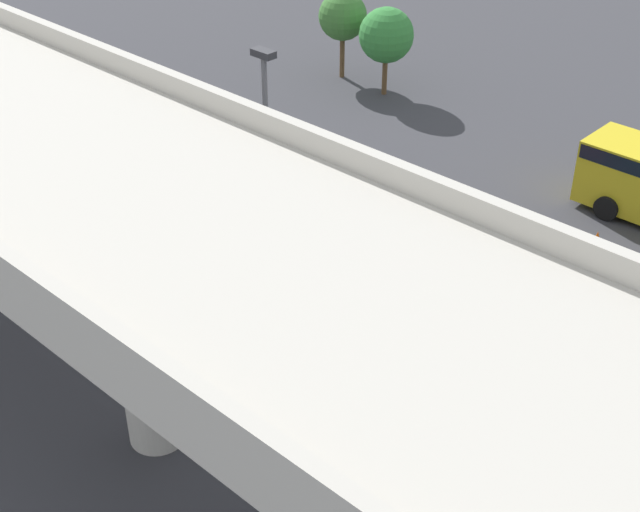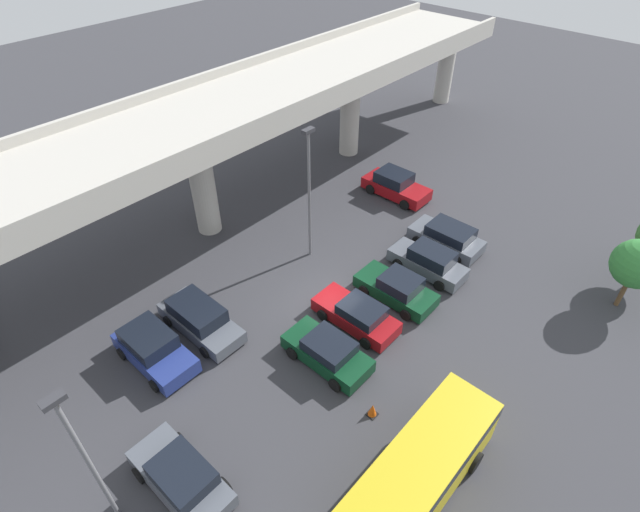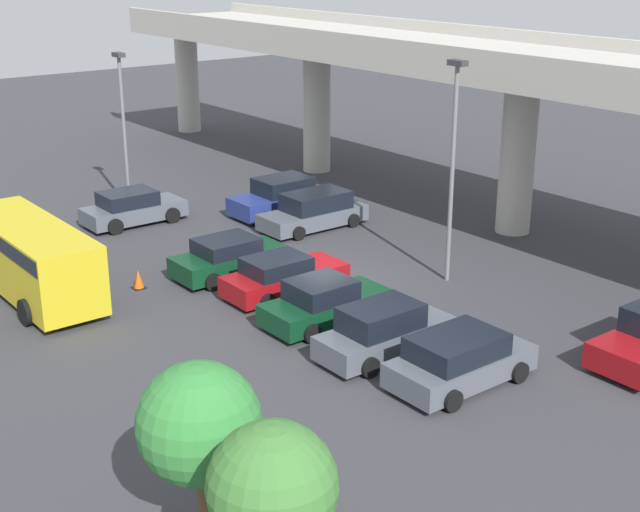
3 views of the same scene
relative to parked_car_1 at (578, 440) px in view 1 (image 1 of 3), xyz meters
name	(u,v)px [view 1 (image 1 of 3)]	position (x,y,z in m)	size (l,w,h in m)	color
ground_plane	(405,274)	(8.36, -3.81, -0.80)	(119.41, 119.41, 0.00)	#38383D
highway_overpass	(129,218)	(8.36, 6.48, 5.77)	(57.20, 7.63, 8.12)	#BCB7AD
parked_car_1	(578,440)	(0.00, 0.00, 0.00)	(2.25, 4.39, 1.71)	navy
parked_car_2	(488,391)	(2.66, -0.03, -0.04)	(2.15, 4.85, 1.61)	#515660
parked_car_3	(523,261)	(5.40, -6.15, -0.10)	(2.15, 4.34, 1.47)	#0C381E
parked_car_4	(444,236)	(8.21, -5.66, -0.12)	(2.08, 4.53, 1.45)	maroon
parked_car_5	(385,203)	(11.13, -6.05, -0.10)	(2.15, 4.40, 1.54)	#0C381E
parked_car_6	(325,174)	(14.12, -6.13, -0.04)	(1.97, 4.48, 1.64)	#515660
parked_car_7	(267,156)	(16.85, -5.72, -0.06)	(2.23, 4.37, 1.54)	#515660
parked_car_8	(105,183)	(19.55, 0.03, 0.00)	(2.24, 4.68, 1.73)	maroon
lamp_post_near_aisle	(267,161)	(10.79, -0.02, 3.93)	(0.70, 0.35, 8.08)	slate
tree_front_centre	(386,35)	(18.63, -15.14, 2.05)	(2.54, 2.54, 4.13)	brown
tree_front_right	(343,16)	(21.53, -15.39, 2.24)	(2.33, 2.33, 4.22)	brown
traffic_cone	(596,241)	(4.53, -9.49, -0.47)	(0.44, 0.44, 0.70)	black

